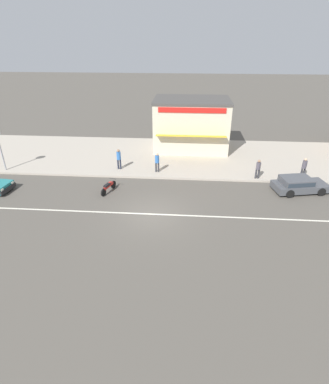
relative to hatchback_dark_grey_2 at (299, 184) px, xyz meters
The scene contains 10 objects.
ground_plane 10.99m from the hatchback_dark_grey_2, 158.93° to the right, with size 160.00×160.00×0.00m, color #544F47.
lane_centre_stripe 10.99m from the hatchback_dark_grey_2, 158.93° to the right, with size 50.40×0.14×0.01m, color silver.
kerb_strip 12.05m from the hatchback_dark_grey_2, 148.29° to the left, with size 68.00×10.00×0.15m, color #ADA393.
hatchback_dark_grey_2 is the anchor object (origin of this frame).
motorcycle_0 13.80m from the hatchback_dark_grey_2, behind, with size 0.81×1.87×0.80m.
pedestrian_near_clock 3.18m from the hatchback_dark_grey_2, 146.15° to the left, with size 0.34×0.34×1.55m.
pedestrian_mid_kerb 10.84m from the hatchback_dark_grey_2, 166.98° to the left, with size 0.34×0.34×1.62m.
pedestrian_by_shop 14.08m from the hatchback_dark_grey_2, 168.52° to the left, with size 0.34×0.34×1.73m.
pedestrian_far_end 2.39m from the hatchback_dark_grey_2, 65.53° to the left, with size 0.34×0.34×1.65m.
shopfront_corner_warung 11.76m from the hatchback_dark_grey_2, 132.55° to the left, with size 7.09×5.51×4.78m.
Camera 1 is at (2.01, -16.18, 10.15)m, focal length 28.00 mm.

